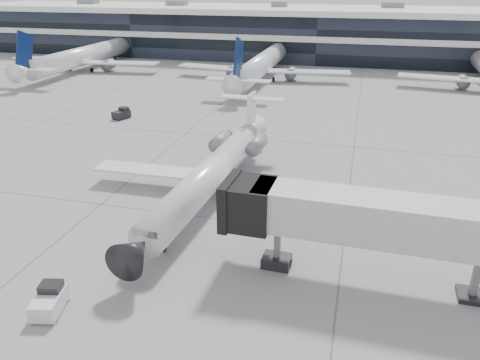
# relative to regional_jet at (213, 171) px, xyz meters

# --- Properties ---
(ground) EXTENTS (220.00, 220.00, 0.00)m
(ground) POSITION_rel_regional_jet_xyz_m (1.42, -4.21, -2.22)
(ground) COLOR gray
(ground) RESTS_ON ground
(terminal) EXTENTS (170.00, 22.00, 10.00)m
(terminal) POSITION_rel_regional_jet_xyz_m (1.42, 77.79, 2.78)
(terminal) COLOR black
(terminal) RESTS_ON ground
(bg_jet_left) EXTENTS (32.00, 40.00, 9.60)m
(bg_jet_left) POSITION_rel_regional_jet_xyz_m (-43.58, 50.79, -2.22)
(bg_jet_left) COLOR white
(bg_jet_left) RESTS_ON ground
(bg_jet_center) EXTENTS (32.00, 40.00, 9.60)m
(bg_jet_center) POSITION_rel_regional_jet_xyz_m (-6.58, 50.79, -2.22)
(bg_jet_center) COLOR white
(bg_jet_center) RESTS_ON ground
(regional_jet) EXTENTS (22.51, 28.10, 6.49)m
(regional_jet) POSITION_rel_regional_jet_xyz_m (0.00, 0.00, 0.00)
(regional_jet) COLOR white
(regional_jet) RESTS_ON ground
(jet_bridge) EXTENTS (18.54, 4.24, 5.96)m
(jet_bridge) POSITION_rel_regional_jet_xyz_m (14.02, -9.66, 2.13)
(jet_bridge) COLOR silver
(jet_bridge) RESTS_ON ground
(baggage_tug) EXTENTS (1.93, 2.66, 1.53)m
(baggage_tug) POSITION_rel_regional_jet_xyz_m (-4.32, -17.14, -1.53)
(baggage_tug) COLOR silver
(baggage_tug) RESTS_ON ground
(traffic_cone) EXTENTS (0.41, 0.41, 0.56)m
(traffic_cone) POSITION_rel_regional_jet_xyz_m (-1.10, 8.74, -1.95)
(traffic_cone) COLOR #E45C0C
(traffic_cone) RESTS_ON ground
(far_tug) EXTENTS (2.06, 2.62, 1.46)m
(far_tug) POSITION_rel_regional_jet_xyz_m (-19.26, 19.85, -1.56)
(far_tug) COLOR black
(far_tug) RESTS_ON ground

